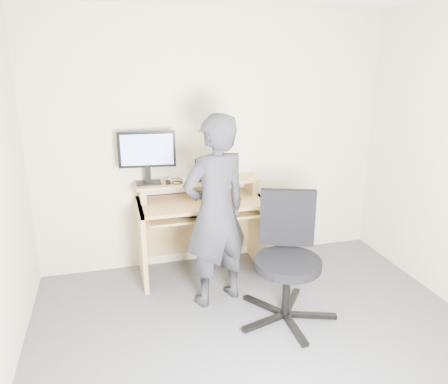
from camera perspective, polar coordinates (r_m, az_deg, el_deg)
name	(u,v)px	position (r m, az deg, el deg)	size (l,w,h in m)	color
ground	(275,363)	(3.32, 6.62, -21.28)	(3.50, 3.50, 0.00)	#58595E
back_wall	(214,142)	(4.34, -1.27, 6.59)	(3.50, 0.02, 2.50)	beige
desk	(200,218)	(4.28, -3.10, -3.38)	(1.20, 0.60, 0.91)	tan
monitor	(147,153)	(4.09, -10.03, 5.07)	(0.53, 0.15, 0.50)	black
external_drive	(200,170)	(4.21, -3.10, 2.86)	(0.07, 0.13, 0.20)	black
travel_mug	(218,170)	(4.26, -0.78, 2.90)	(0.08, 0.08, 0.17)	#ACADB1
smartphone	(221,178)	(4.28, -0.39, 1.82)	(0.07, 0.13, 0.01)	black
charger	(168,182)	(4.13, -7.30, 1.26)	(0.04, 0.04, 0.04)	black
headphones	(177,180)	(4.24, -6.19, 1.63)	(0.16, 0.16, 0.02)	silver
keyboard	(196,213)	(4.07, -3.69, -2.74)	(0.46, 0.18, 0.03)	black
mouse	(236,199)	(4.11, 1.61, -0.96)	(0.10, 0.06, 0.04)	black
office_chair	(287,253)	(3.57, 8.26, -7.92)	(0.81, 0.77, 1.01)	black
person	(216,212)	(3.63, -1.09, -2.65)	(0.60, 0.39, 1.65)	black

